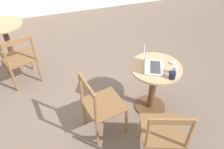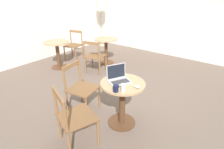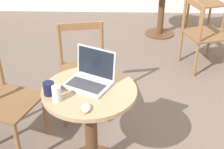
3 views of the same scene
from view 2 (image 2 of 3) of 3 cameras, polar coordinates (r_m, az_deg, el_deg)
The scene contains 15 objects.
ground_plane at distance 3.61m, azimuth 1.37°, elevation -7.24°, with size 16.00×16.00×0.00m, color #66564C.
wall_back at distance 5.63m, azimuth -27.08°, elevation 16.68°, with size 9.40×0.06×2.70m.
wall_side at distance 5.99m, azimuth 21.39°, elevation 18.02°, with size 0.06×9.40×2.70m.
cafe_table_near at distance 2.68m, azimuth 3.43°, elevation -7.04°, with size 0.67×0.67×0.74m.
cafe_table_mid at distance 5.16m, azimuth -1.95°, elevation 9.17°, with size 0.67×0.67×0.74m.
cafe_table_far at distance 5.04m, azimuth -17.39°, elevation 7.63°, with size 0.67×0.67×0.74m.
chair_near_back at distance 3.08m, azimuth -10.19°, elevation -4.35°, with size 0.53×0.53×0.87m.
chair_near_left at distance 2.43m, azimuth -12.37°, elevation -13.62°, with size 0.58×0.58×0.87m.
chair_mid_left at distance 4.53m, azimuth -5.66°, elevation 5.82°, with size 0.57×0.57×0.87m.
chair_far_right at distance 5.67m, azimuth -12.32°, elevation 9.40°, with size 0.56×0.56×0.87m.
floor_lamp at distance 6.86m, azimuth -3.46°, elevation 21.32°, with size 0.39×0.39×1.68m.
laptop at distance 2.58m, azimuth 2.16°, elevation -1.23°, with size 0.39×0.36×0.24m.
mouse at distance 2.45m, azimuth 8.10°, elevation -3.92°, with size 0.06×0.10×0.03m.
mug at distance 2.32m, azimuth 1.28°, elevation -4.57°, with size 0.11×0.08×0.09m.
drinking_glass at distance 2.33m, azimuth 3.63°, elevation -4.32°, with size 0.06×0.06×0.11m.
Camera 2 is at (-2.45, -1.81, 1.95)m, focal length 28.00 mm.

